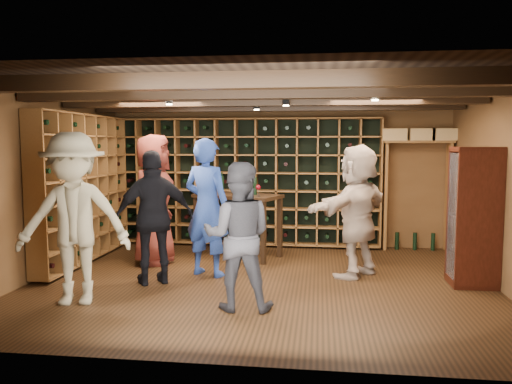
# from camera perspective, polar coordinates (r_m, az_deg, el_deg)

# --- Properties ---
(ground) EXTENTS (6.00, 6.00, 0.00)m
(ground) POSITION_cam_1_polar(r_m,az_deg,el_deg) (6.69, 0.48, -10.24)
(ground) COLOR #341E0E
(ground) RESTS_ON ground
(room_shell) EXTENTS (6.00, 6.00, 6.00)m
(room_shell) POSITION_cam_1_polar(r_m,az_deg,el_deg) (6.51, 0.56, 10.84)
(room_shell) COLOR brown
(room_shell) RESTS_ON ground
(wine_rack_back) EXTENTS (4.65, 0.30, 2.20)m
(wine_rack_back) POSITION_cam_1_polar(r_m,az_deg,el_deg) (8.84, -1.11, 1.20)
(wine_rack_back) COLOR brown
(wine_rack_back) RESTS_ON ground
(wine_rack_left) EXTENTS (0.30, 2.65, 2.20)m
(wine_rack_left) POSITION_cam_1_polar(r_m,az_deg,el_deg) (8.08, -19.12, 0.49)
(wine_rack_left) COLOR brown
(wine_rack_left) RESTS_ON ground
(crate_shelf) EXTENTS (1.20, 0.32, 2.07)m
(crate_shelf) POSITION_cam_1_polar(r_m,az_deg,el_deg) (8.87, 18.03, 3.66)
(crate_shelf) COLOR brown
(crate_shelf) RESTS_ON ground
(display_cabinet) EXTENTS (0.55, 0.50, 1.75)m
(display_cabinet) POSITION_cam_1_polar(r_m,az_deg,el_deg) (6.94, 23.59, -2.90)
(display_cabinet) COLOR #3A130B
(display_cabinet) RESTS_ON ground
(man_blue_shirt) EXTENTS (0.81, 0.67, 1.89)m
(man_blue_shirt) POSITION_cam_1_polar(r_m,az_deg,el_deg) (6.88, -5.63, -1.77)
(man_blue_shirt) COLOR navy
(man_blue_shirt) RESTS_ON ground
(man_grey_suit) EXTENTS (0.82, 0.66, 1.62)m
(man_grey_suit) POSITION_cam_1_polar(r_m,az_deg,el_deg) (5.47, -2.05, -5.06)
(man_grey_suit) COLOR black
(man_grey_suit) RESTS_ON ground
(guest_red_floral) EXTENTS (0.68, 0.99, 1.96)m
(guest_red_floral) POSITION_cam_1_polar(r_m,az_deg,el_deg) (7.69, -11.62, -0.83)
(guest_red_floral) COLOR maroon
(guest_red_floral) RESTS_ON ground
(guest_woman_black) EXTENTS (1.09, 0.87, 1.74)m
(guest_woman_black) POSITION_cam_1_polar(r_m,az_deg,el_deg) (6.57, -11.54, -2.87)
(guest_woman_black) COLOR black
(guest_woman_black) RESTS_ON ground
(guest_khaki) EXTENTS (1.39, 0.98, 1.95)m
(guest_khaki) POSITION_cam_1_polar(r_m,az_deg,el_deg) (6.00, -20.13, -2.88)
(guest_khaki) COLOR gray
(guest_khaki) RESTS_ON ground
(guest_beige) EXTENTS (1.43, 1.67, 1.81)m
(guest_beige) POSITION_cam_1_polar(r_m,az_deg,el_deg) (6.96, 11.49, -2.10)
(guest_beige) COLOR tan
(guest_beige) RESTS_ON ground
(tasting_table) EXTENTS (1.49, 1.12, 1.29)m
(tasting_table) POSITION_cam_1_polar(r_m,az_deg,el_deg) (8.00, -2.12, -1.20)
(tasting_table) COLOR black
(tasting_table) RESTS_ON ground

